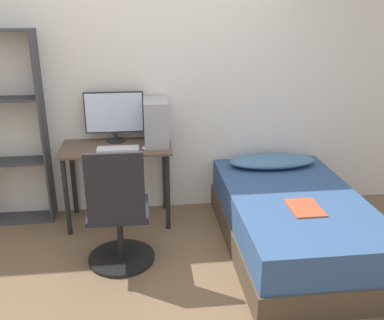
{
  "coord_description": "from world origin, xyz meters",
  "views": [
    {
      "loc": [
        -0.1,
        -2.54,
        1.97
      ],
      "look_at": [
        0.29,
        0.76,
        0.75
      ],
      "focal_mm": 40.0,
      "sensor_mm": 36.0,
      "label": 1
    }
  ],
  "objects_px": {
    "office_chair": "(119,222)",
    "keyboard": "(118,149)",
    "monitor": "(114,115)",
    "bed": "(293,222)",
    "pc_tower": "(156,122)"
  },
  "relations": [
    {
      "from": "bed",
      "to": "keyboard",
      "type": "bearing_deg",
      "value": 159.01
    },
    {
      "from": "monitor",
      "to": "keyboard",
      "type": "bearing_deg",
      "value": -83.17
    },
    {
      "from": "office_chair",
      "to": "keyboard",
      "type": "height_order",
      "value": "office_chair"
    },
    {
      "from": "monitor",
      "to": "keyboard",
      "type": "relative_size",
      "value": 1.46
    },
    {
      "from": "office_chair",
      "to": "monitor",
      "type": "relative_size",
      "value": 1.84
    },
    {
      "from": "monitor",
      "to": "office_chair",
      "type": "bearing_deg",
      "value": -87.31
    },
    {
      "from": "monitor",
      "to": "keyboard",
      "type": "xyz_separation_m",
      "value": [
        0.03,
        -0.27,
        -0.25
      ]
    },
    {
      "from": "bed",
      "to": "monitor",
      "type": "relative_size",
      "value": 3.42
    },
    {
      "from": "office_chair",
      "to": "monitor",
      "type": "height_order",
      "value": "monitor"
    },
    {
      "from": "office_chair",
      "to": "keyboard",
      "type": "relative_size",
      "value": 2.69
    },
    {
      "from": "office_chair",
      "to": "pc_tower",
      "type": "relative_size",
      "value": 2.44
    },
    {
      "from": "office_chair",
      "to": "keyboard",
      "type": "distance_m",
      "value": 0.75
    },
    {
      "from": "office_chair",
      "to": "keyboard",
      "type": "bearing_deg",
      "value": 90.95
    },
    {
      "from": "pc_tower",
      "to": "bed",
      "type": "bearing_deg",
      "value": -32.77
    },
    {
      "from": "keyboard",
      "to": "pc_tower",
      "type": "bearing_deg",
      "value": 24.12
    }
  ]
}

